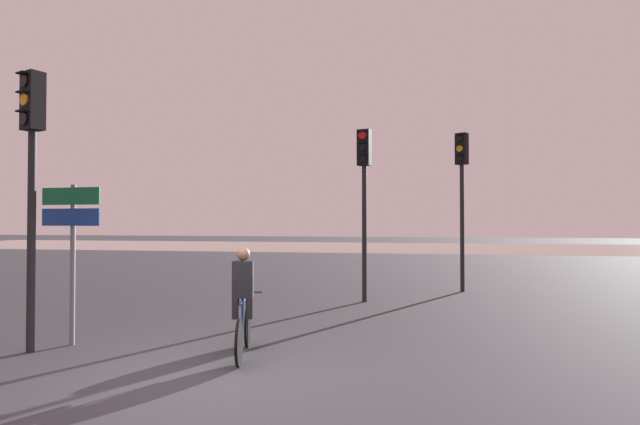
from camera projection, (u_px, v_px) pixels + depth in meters
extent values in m
plane|color=#333338|center=(206.00, 383.00, 6.16)|extent=(120.00, 120.00, 0.00)
cube|color=#9E937F|center=(380.00, 247.00, 39.26)|extent=(80.00, 16.00, 0.01)
cylinder|color=black|center=(462.00, 228.00, 14.26)|extent=(0.12, 0.12, 3.64)
cube|color=black|center=(462.00, 149.00, 14.30)|extent=(0.40, 0.37, 0.90)
cylinder|color=black|center=(460.00, 138.00, 14.20)|extent=(0.18, 0.12, 0.19)
cube|color=black|center=(459.00, 134.00, 14.19)|extent=(0.22, 0.20, 0.02)
cylinder|color=orange|center=(460.00, 148.00, 14.20)|extent=(0.18, 0.12, 0.19)
cube|color=black|center=(459.00, 144.00, 14.18)|extent=(0.22, 0.20, 0.02)
cylinder|color=black|center=(460.00, 159.00, 14.19)|extent=(0.18, 0.12, 0.19)
cube|color=black|center=(459.00, 155.00, 14.18)|extent=(0.22, 0.20, 0.02)
cylinder|color=black|center=(364.00, 233.00, 12.45)|extent=(0.12, 0.12, 3.40)
cube|color=black|center=(364.00, 148.00, 12.49)|extent=(0.37, 0.31, 0.90)
cylinder|color=red|center=(362.00, 135.00, 12.37)|extent=(0.19, 0.08, 0.19)
cube|color=black|center=(362.00, 131.00, 12.36)|extent=(0.21, 0.16, 0.02)
cylinder|color=black|center=(362.00, 147.00, 12.37)|extent=(0.19, 0.08, 0.19)
cube|color=black|center=(362.00, 142.00, 12.35)|extent=(0.21, 0.16, 0.02)
cylinder|color=black|center=(362.00, 159.00, 12.36)|extent=(0.19, 0.08, 0.19)
cube|color=black|center=(362.00, 154.00, 12.35)|extent=(0.21, 0.16, 0.02)
cylinder|color=black|center=(31.00, 241.00, 7.65)|extent=(0.12, 0.12, 3.41)
cube|color=black|center=(33.00, 101.00, 7.69)|extent=(0.38, 0.34, 0.90)
cylinder|color=black|center=(24.00, 81.00, 7.58)|extent=(0.19, 0.10, 0.19)
cube|color=black|center=(23.00, 73.00, 7.57)|extent=(0.22, 0.18, 0.02)
cylinder|color=orange|center=(24.00, 99.00, 7.58)|extent=(0.19, 0.10, 0.19)
cube|color=black|center=(23.00, 92.00, 7.56)|extent=(0.22, 0.18, 0.02)
cylinder|color=black|center=(24.00, 118.00, 7.57)|extent=(0.19, 0.10, 0.19)
cube|color=black|center=(22.00, 111.00, 7.56)|extent=(0.22, 0.18, 0.02)
cylinder|color=slate|center=(73.00, 265.00, 8.09)|extent=(0.08, 0.08, 2.60)
cube|color=#116038|center=(71.00, 196.00, 8.05)|extent=(1.10, 0.12, 0.28)
cube|color=navy|center=(71.00, 217.00, 8.05)|extent=(1.10, 0.12, 0.28)
cylinder|color=black|center=(248.00, 326.00, 7.93)|extent=(0.18, 0.65, 0.66)
cylinder|color=black|center=(239.00, 342.00, 6.88)|extent=(0.18, 0.65, 0.66)
cylinder|color=navy|center=(244.00, 300.00, 7.41)|extent=(0.22, 0.83, 0.04)
cylinder|color=navy|center=(242.00, 317.00, 7.26)|extent=(0.04, 0.04, 0.55)
cylinder|color=navy|center=(247.00, 292.00, 7.89)|extent=(0.46, 0.13, 0.03)
cylinder|color=black|center=(249.00, 298.00, 7.26)|extent=(0.11, 0.11, 0.60)
cylinder|color=black|center=(236.00, 298.00, 7.26)|extent=(0.11, 0.11, 0.60)
cube|color=black|center=(243.00, 279.00, 7.32)|extent=(0.34, 0.26, 0.54)
sphere|color=#846047|center=(243.00, 254.00, 7.35)|extent=(0.20, 0.20, 0.20)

